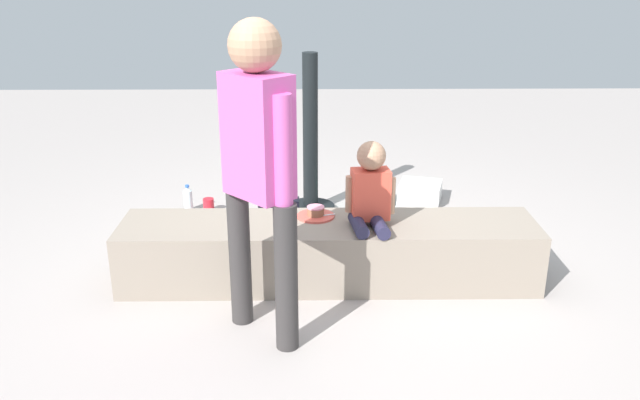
{
  "coord_description": "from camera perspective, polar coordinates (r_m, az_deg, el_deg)",
  "views": [
    {
      "loc": [
        -0.09,
        -3.43,
        1.78
      ],
      "look_at": [
        -0.05,
        -0.29,
        0.61
      ],
      "focal_mm": 36.49,
      "sensor_mm": 36.0,
      "label": 1
    }
  ],
  "objects": [
    {
      "name": "ground_plane",
      "position": [
        3.86,
        0.75,
        -7.01
      ],
      "size": [
        12.0,
        12.0,
        0.0
      ],
      "primitive_type": "plane",
      "color": "#A79D98"
    },
    {
      "name": "concrete_ledge",
      "position": [
        3.78,
        0.76,
        -4.57
      ],
      "size": [
        2.39,
        0.49,
        0.36
      ],
      "primitive_type": "cube",
      "color": "gray",
      "rests_on": "ground_plane"
    },
    {
      "name": "child_seated",
      "position": [
        3.62,
        4.43,
        0.91
      ],
      "size": [
        0.28,
        0.33,
        0.48
      ],
      "color": "#262541",
      "rests_on": "concrete_ledge"
    },
    {
      "name": "adult_standing",
      "position": [
        2.99,
        -5.42,
        3.85
      ],
      "size": [
        0.36,
        0.36,
        1.55
      ],
      "color": "#332F2F",
      "rests_on": "ground_plane"
    },
    {
      "name": "cake_plate",
      "position": [
        3.79,
        -0.38,
        -1.19
      ],
      "size": [
        0.22,
        0.22,
        0.07
      ],
      "color": "#E0594C",
      "rests_on": "concrete_ledge"
    },
    {
      "name": "gift_bag",
      "position": [
        4.93,
        4.52,
        0.76
      ],
      "size": [
        0.25,
        0.11,
        0.3
      ],
      "color": "#59C6B2",
      "rests_on": "ground_plane"
    },
    {
      "name": "railing_post",
      "position": [
        4.75,
        -0.84,
        4.1
      ],
      "size": [
        0.36,
        0.36,
        1.17
      ],
      "color": "black",
      "rests_on": "ground_plane"
    },
    {
      "name": "water_bottle_near_gift",
      "position": [
        4.95,
        -11.5,
        0.08
      ],
      "size": [
        0.07,
        0.07,
        0.21
      ],
      "color": "silver",
      "rests_on": "ground_plane"
    },
    {
      "name": "party_cup_red",
      "position": [
        4.93,
        -9.74,
        -0.44
      ],
      "size": [
        0.08,
        0.08,
        0.1
      ],
      "primitive_type": "cylinder",
      "color": "red",
      "rests_on": "ground_plane"
    },
    {
      "name": "cake_box_white",
      "position": [
        5.12,
        8.75,
        0.69
      ],
      "size": [
        0.39,
        0.39,
        0.15
      ],
      "primitive_type": "cube",
      "rotation": [
        0.0,
        0.0,
        -0.27
      ],
      "color": "white",
      "rests_on": "ground_plane"
    },
    {
      "name": "handbag_black_leather",
      "position": [
        4.43,
        -3.61,
        -1.4
      ],
      "size": [
        0.27,
        0.1,
        0.36
      ],
      "color": "black",
      "rests_on": "ground_plane"
    }
  ]
}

